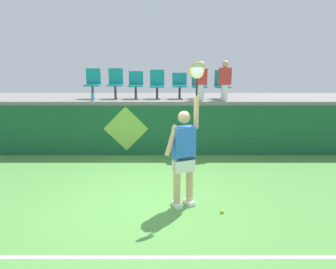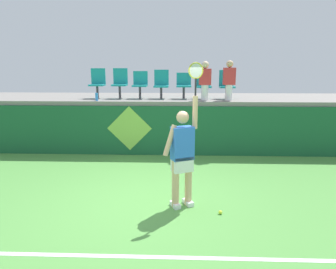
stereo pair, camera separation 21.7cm
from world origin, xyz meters
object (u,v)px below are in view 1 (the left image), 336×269
Objects in this scene: stadium_chair_0 at (94,82)px; stadium_chair_5 at (200,84)px; stadium_chair_6 at (223,83)px; spectator_0 at (226,79)px; stadium_chair_4 at (181,84)px; tennis_player at (185,154)px; stadium_chair_3 at (158,83)px; water_bottle at (93,97)px; stadium_chair_1 at (117,82)px; spectator_1 at (202,80)px; stadium_chair_2 at (137,83)px; tennis_ball at (223,211)px.

stadium_chair_5 is (3.23, -0.01, -0.07)m from stadium_chair_0.
spectator_0 reaches higher than stadium_chair_6.
stadium_chair_6 is (1.29, 0.01, 0.02)m from stadium_chair_4.
spectator_0 is at bearing -90.00° from stadium_chair_6.
stadium_chair_5 is at bearing 0.14° from stadium_chair_4.
stadium_chair_5 is 0.90× the size of stadium_chair_6.
tennis_player reaches higher than stadium_chair_4.
stadium_chair_6 is at bearing 0.01° from stadium_chair_0.
stadium_chair_3 reaches higher than stadium_chair_4.
water_bottle is 0.25× the size of stadium_chair_1.
stadium_chair_1 is at bearing 52.30° from water_bottle.
tennis_player is 2.87× the size of stadium_chair_0.
spectator_1 is (3.23, -0.48, 0.09)m from stadium_chair_0.
stadium_chair_0 reaches higher than stadium_chair_5.
spectator_0 is (1.36, 3.73, 1.13)m from tennis_player.
stadium_chair_1 reaches higher than stadium_chair_6.
stadium_chair_0 is (-2.56, 4.16, 1.03)m from tennis_player.
stadium_chair_1 is at bearing 179.78° from stadium_chair_5.
tennis_player is at bearing -58.34° from stadium_chair_0.
stadium_chair_1 is 1.18× the size of stadium_chair_5.
stadium_chair_5 is 0.70m from stadium_chair_6.
stadium_chair_5 reaches higher than water_bottle.
spectator_1 is at bearing -13.72° from stadium_chair_2.
stadium_chair_0 is at bearing 173.76° from spectator_0.
tennis_ball is 0.30× the size of water_bottle.
tennis_player reaches higher than stadium_chair_5.
stadium_chair_4 is at bearing -0.19° from stadium_chair_2.
spectator_1 is at bearing 4.34° from water_bottle.
spectator_1 is at bearing -176.08° from spectator_0.
water_bottle is 0.29× the size of stadium_chair_4.
tennis_ball is 5.04m from stadium_chair_3.
water_bottle is (-3.09, 3.76, 1.61)m from tennis_ball.
water_bottle is 3.83m from spectator_0.
tennis_ball is at bearing -24.86° from tennis_player.
spectator_1 reaches higher than tennis_ball.
tennis_player is 4.99m from stadium_chair_0.
stadium_chair_0 is 0.69m from stadium_chair_1.
tennis_player is 3.16× the size of stadium_chair_2.
tennis_player is 4.45m from stadium_chair_2.
stadium_chair_4 is (2.49, 0.70, 0.32)m from water_bottle.
tennis_ball is 0.08× the size of stadium_chair_3.
stadium_chair_0 is 1.17× the size of stadium_chair_4.
stadium_chair_0 reaches higher than stadium_chair_6.
stadium_chair_5 is at bearing -0.22° from stadium_chair_1.
tennis_player is 2.86× the size of stadium_chair_1.
stadium_chair_2 is (1.17, 0.70, 0.34)m from water_bottle.
spectator_1 reaches higher than stadium_chair_3.
stadium_chair_2 is at bearing 106.88° from tennis_player.
spectator_1 reaches higher than stadium_chair_2.
stadium_chair_0 is 0.82× the size of spectator_1.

